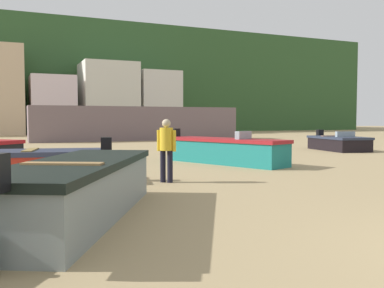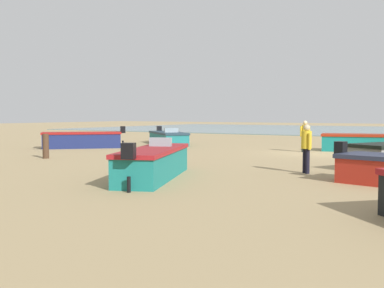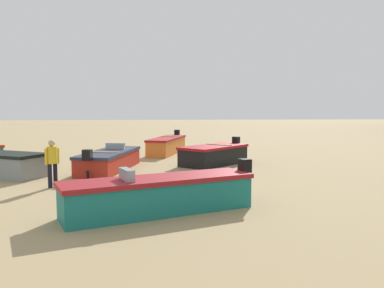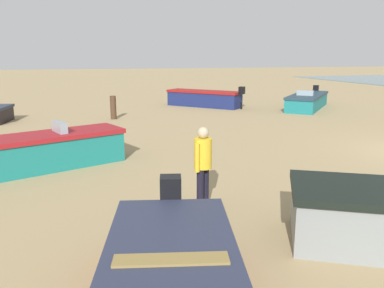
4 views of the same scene
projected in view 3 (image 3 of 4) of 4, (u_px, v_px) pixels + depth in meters
The scene contains 5 objects.
boat_teal_1 at pixel (160, 195), 10.14m from camera, with size 3.06×5.17×1.24m.
boat_orange_2 at pixel (167, 145), 23.45m from camera, with size 5.02×2.51×1.28m.
boat_red_3 at pixel (110, 160), 17.20m from camera, with size 5.01×2.46×1.14m.
boat_black_6 at pixel (214, 155), 18.85m from camera, with size 3.70×3.67×1.23m.
beach_walker_distant at pixel (52, 160), 13.33m from camera, with size 0.48×0.48×1.62m.
Camera 3 is at (11.42, 11.66, 2.68)m, focal length 37.00 mm.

